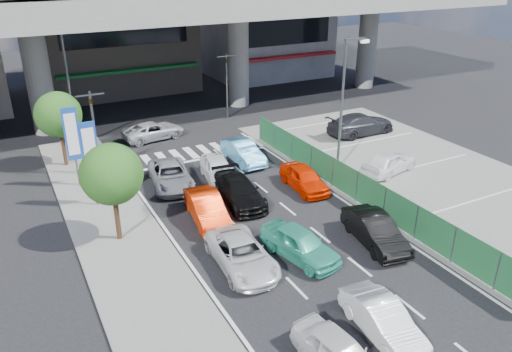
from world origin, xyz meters
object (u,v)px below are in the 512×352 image
hatch_white_back_mid (383,320)px  crossing_wagon_silver (153,131)px  taxi_teal_mid (300,244)px  street_lamp_left (71,78)px  taxi_orange_left (206,208)px  parked_sedan_white (389,162)px  sedan_white_mid_left (242,254)px  tree_near (112,174)px  kei_truck_front_right (243,152)px  sedan_black_mid (239,191)px  wagon_silver_front_left (171,175)px  tree_far (58,115)px  sedan_white_front_mid (218,170)px  street_lamp_right (345,95)px  hatch_black_mid_right (375,231)px  taxi_orange_right (304,178)px  signboard_far (72,136)px  signboard_near (90,153)px  traffic_light_right (226,70)px  traffic_cone (353,183)px  parked_sedan_dgrey (361,124)px  traffic_light_left (92,113)px

hatch_white_back_mid → crossing_wagon_silver: hatch_white_back_mid is taller
taxi_teal_mid → street_lamp_left: bearing=95.7°
taxi_orange_left → parked_sedan_white: parked_sedan_white is taller
sedan_white_mid_left → crossing_wagon_silver: (1.52, 17.48, -0.01)m
tree_near → kei_truck_front_right: bearing=32.2°
sedan_white_mid_left → street_lamp_left: bearing=104.0°
taxi_teal_mid → taxi_orange_left: same height
sedan_white_mid_left → sedan_black_mid: bearing=68.7°
wagon_silver_front_left → kei_truck_front_right: bearing=22.4°
tree_far → sedan_white_front_mid: size_ratio=1.19×
taxi_orange_left → street_lamp_right: bearing=19.4°
hatch_black_mid_right → sedan_white_front_mid: same height
wagon_silver_front_left → kei_truck_front_right: kei_truck_front_right is taller
hatch_black_mid_right → taxi_orange_right: hatch_black_mid_right is taller
taxi_orange_right → tree_far: bearing=144.0°
signboard_far → wagon_silver_front_left: signboard_far is taller
kei_truck_front_right → taxi_orange_right: bearing=-76.5°
signboard_near → sedan_white_mid_left: 9.95m
traffic_light_right → taxi_orange_right: size_ratio=1.33×
signboard_far → taxi_orange_left: bearing=-55.1°
hatch_black_mid_right → taxi_orange_right: (0.33, 6.49, -0.02)m
taxi_orange_right → traffic_cone: 2.79m
street_lamp_right → sedan_white_mid_left: 12.74m
street_lamp_left → hatch_white_back_mid: size_ratio=2.08×
street_lamp_left → sedan_white_front_mid: bearing=-58.2°
traffic_light_right → taxi_orange_right: bearing=-97.2°
sedan_white_mid_left → hatch_black_mid_right: bearing=-6.9°
sedan_white_front_mid → taxi_orange_left: bearing=-110.6°
taxi_teal_mid → parked_sedan_dgrey: 17.34m
traffic_light_right → street_lamp_left: size_ratio=0.65×
sedan_white_mid_left → signboard_far: bearing=115.6°
tree_near → taxi_teal_mid: tree_near is taller
kei_truck_front_right → parked_sedan_dgrey: size_ratio=0.78×
signboard_far → taxi_orange_right: size_ratio=1.20×
parked_sedan_white → signboard_far: bearing=53.3°
sedan_black_mid → traffic_cone: (6.40, -1.63, -0.28)m
traffic_light_left → tree_far: size_ratio=1.08×
traffic_light_right → tree_near: 19.53m
hatch_black_mid_right → crossing_wagon_silver: size_ratio=0.94×
sedan_white_mid_left → kei_truck_front_right: kei_truck_front_right is taller
traffic_light_right → sedan_black_mid: 15.57m
wagon_silver_front_left → crossing_wagon_silver: wagon_silver_front_left is taller
traffic_light_left → parked_sedan_dgrey: size_ratio=0.98×
street_lamp_right → crossing_wagon_silver: 14.42m
street_lamp_left → traffic_cone: size_ratio=12.17×
traffic_cone → traffic_light_right: bearing=92.2°
street_lamp_right → taxi_teal_mid: 11.11m
taxi_orange_right → taxi_teal_mid: bearing=-119.8°
hatch_black_mid_right → parked_sedan_dgrey: bearing=64.1°
wagon_silver_front_left → signboard_far: bearing=162.4°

